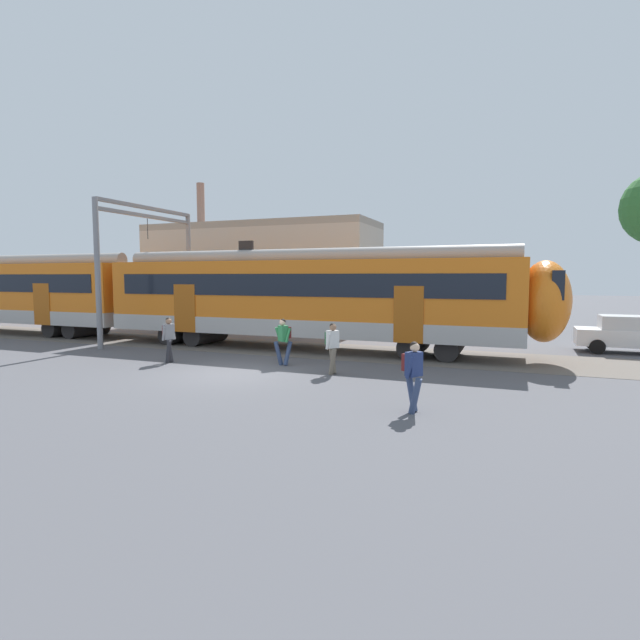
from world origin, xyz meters
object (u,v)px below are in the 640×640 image
Objects in this scene: pedestrian_grey at (169,336)px; pedestrian_white at (332,344)px; pedestrian_navy at (413,370)px; commuter_train at (12,292)px; pedestrian_green at (284,338)px; parked_car_white at (629,334)px.

pedestrian_white is (6.31, 0.16, 0.00)m from pedestrian_grey.
pedestrian_navy is at bearing -47.19° from pedestrian_white.
commuter_train is 33.99× the size of pedestrian_green.
pedestrian_white is (20.98, -4.74, -1.26)m from commuter_train.
pedestrian_green is 0.42× the size of parked_car_white.
pedestrian_grey and pedestrian_green have the same top height.
parked_car_white is (11.93, 7.77, -0.21)m from pedestrian_green.
pedestrian_navy is at bearing -19.50° from pedestrian_grey.
commuter_train is at bearing -172.71° from parked_car_white.
parked_car_white is at bearing 62.18° from pedestrian_navy.
pedestrian_green is at bearing 157.44° from pedestrian_white.
parked_car_white is at bearing 28.80° from pedestrian_grey.
pedestrian_green and pedestrian_navy have the same top height.
pedestrian_grey is at bearing -18.48° from commuter_train.
pedestrian_navy is (24.28, -8.31, -1.26)m from commuter_train.
pedestrian_grey and pedestrian_navy have the same top height.
pedestrian_grey is 18.34m from parked_car_white.
pedestrian_grey is 1.00× the size of pedestrian_navy.
pedestrian_green is 1.00× the size of pedestrian_navy.
commuter_train reaches higher than pedestrian_grey.
pedestrian_white is 13.06m from parked_car_white.
pedestrian_grey is at bearing 160.50° from pedestrian_navy.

